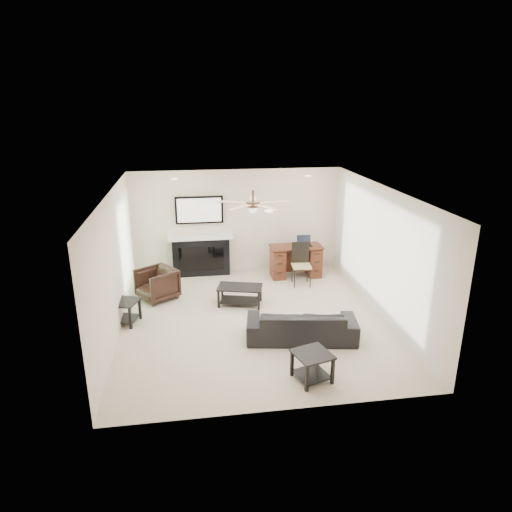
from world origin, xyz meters
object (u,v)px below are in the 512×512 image
object	(u,v)px
coffee_table	(240,295)
desk	(296,261)
sofa	(302,324)
fireplace_unit	(200,237)
armchair	(157,284)

from	to	relation	value
coffee_table	desk	world-z (taller)	desk
sofa	fireplace_unit	bearing A→B (deg)	-55.13
sofa	coffee_table	world-z (taller)	sofa
armchair	desk	xyz separation A→B (m)	(3.21, 0.86, 0.04)
coffee_table	sofa	bearing A→B (deg)	-45.82
armchair	coffee_table	size ratio (longest dim) A/B	0.82
sofa	desk	world-z (taller)	desk
armchair	fireplace_unit	xyz separation A→B (m)	(0.98, 1.29, 0.62)
coffee_table	fireplace_unit	xyz separation A→B (m)	(-0.72, 1.84, 0.75)
sofa	desk	distance (m)	3.07
coffee_table	fireplace_unit	bearing A→B (deg)	126.09
coffee_table	fireplace_unit	size ratio (longest dim) A/B	0.47
desk	fireplace_unit	bearing A→B (deg)	169.09
fireplace_unit	armchair	bearing A→B (deg)	-127.39
armchair	sofa	bearing A→B (deg)	15.59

